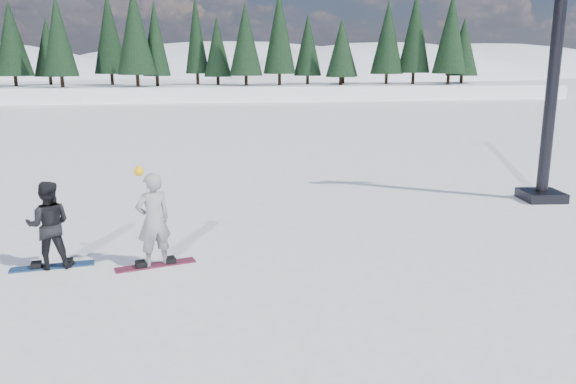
# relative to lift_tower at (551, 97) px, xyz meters

# --- Properties ---
(ground) EXTENTS (420.00, 420.00, 0.00)m
(ground) POSITION_rel_lift_tower_xyz_m (-12.30, -4.11, -2.89)
(ground) COLOR white
(ground) RESTS_ON ground
(alpine_backdrop) EXTENTS (412.50, 227.00, 53.20)m
(alpine_backdrop) POSITION_rel_lift_tower_xyz_m (-24.02, 185.05, -16.86)
(alpine_backdrop) COLOR white
(alpine_backdrop) RESTS_ON ground
(lift_tower) EXTENTS (1.97, 1.19, 7.10)m
(lift_tower) POSITION_rel_lift_tower_xyz_m (0.00, 0.00, 0.00)
(lift_tower) COLOR black
(lift_tower) RESTS_ON ground
(snowboarder_woman) EXTENTS (0.78, 0.67, 1.96)m
(snowboarder_woman) POSITION_rel_lift_tower_xyz_m (-10.47, -3.53, -1.98)
(snowboarder_woman) COLOR #9F9EA3
(snowboarder_woman) RESTS_ON ground
(snowboarder_man) EXTENTS (0.84, 0.68, 1.66)m
(snowboarder_man) POSITION_rel_lift_tower_xyz_m (-12.39, -3.26, -2.06)
(snowboarder_man) COLOR black
(snowboarder_man) RESTS_ON ground
(snowboard_woman) EXTENTS (1.52, 0.64, 0.03)m
(snowboard_woman) POSITION_rel_lift_tower_xyz_m (-10.47, -3.53, -2.88)
(snowboard_woman) COLOR maroon
(snowboard_woman) RESTS_ON ground
(snowboard_man) EXTENTS (1.52, 0.47, 0.03)m
(snowboard_man) POSITION_rel_lift_tower_xyz_m (-12.39, -3.26, -2.88)
(snowboard_man) COLOR #194A8B
(snowboard_man) RESTS_ON ground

